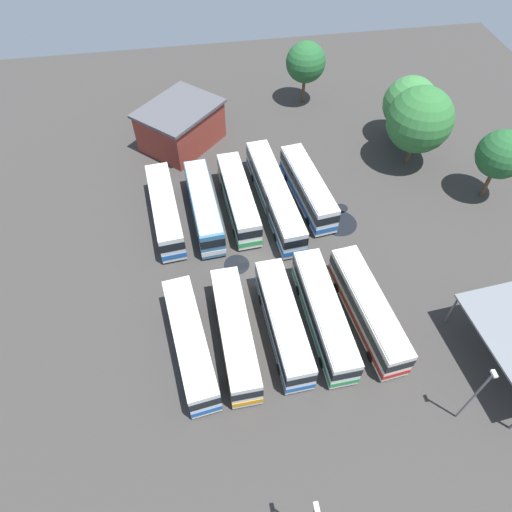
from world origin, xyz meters
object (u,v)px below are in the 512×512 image
(tree_west_edge, at_px, (420,120))
(bus_row1_slot1, at_px, (274,195))
(bus_row1_slot2, at_px, (238,198))
(bus_row0_slot4, at_px, (190,342))
(bus_row0_slot1, at_px, (324,314))
(tree_northwest, at_px, (410,103))
(depot_building, at_px, (181,125))
(bus_row1_slot0, at_px, (308,188))
(bus_row0_slot0, at_px, (368,309))
(tree_northeast, at_px, (502,154))
(lamp_post_near_entrance, at_px, (476,394))
(tree_east_edge, at_px, (306,62))
(bus_row0_slot2, at_px, (283,322))
(bus_row1_slot4, at_px, (165,210))
(bus_row0_slot3, at_px, (235,333))
(bus_row1_slot3, at_px, (204,206))

(tree_west_edge, bearing_deg, bus_row1_slot1, 106.45)
(bus_row1_slot2, bearing_deg, bus_row0_slot4, 159.03)
(bus_row0_slot1, relative_size, tree_northwest, 1.50)
(bus_row0_slot4, xyz_separation_m, depot_building, (30.42, -1.10, 0.72))
(bus_row1_slot0, xyz_separation_m, depot_building, (13.09, 13.27, 0.72))
(bus_row0_slot0, height_order, bus_row0_slot1, same)
(bus_row0_slot1, height_order, tree_northeast, tree_northeast)
(bus_row0_slot0, bearing_deg, bus_row1_slot0, 5.28)
(bus_row1_slot1, distance_m, lamp_post_near_entrance, 27.69)
(tree_northwest, bearing_deg, tree_west_edge, 168.71)
(bus_row1_slot2, relative_size, tree_northeast, 1.45)
(depot_building, xyz_separation_m, tree_east_edge, (6.98, -17.47, 3.18))
(bus_row0_slot2, bearing_deg, lamp_post_near_entrance, -128.56)
(bus_row1_slot4, bearing_deg, tree_northwest, -71.29)
(tree_northwest, distance_m, tree_west_edge, 5.02)
(bus_row1_slot2, bearing_deg, bus_row0_slot1, -161.29)
(depot_building, bearing_deg, bus_row1_slot2, -158.36)
(bus_row0_slot0, distance_m, tree_west_edge, 24.83)
(bus_row0_slot1, height_order, lamp_post_near_entrance, lamp_post_near_entrance)
(tree_northwest, bearing_deg, bus_row0_slot3, 136.26)
(bus_row0_slot4, height_order, bus_row1_slot4, same)
(bus_row0_slot4, bearing_deg, tree_northwest, -47.47)
(bus_row0_slot2, bearing_deg, tree_west_edge, -43.35)
(bus_row0_slot1, bearing_deg, bus_row0_slot4, 94.43)
(bus_row0_slot3, distance_m, bus_row1_slot4, 16.95)
(bus_row1_slot1, height_order, lamp_post_near_entrance, lamp_post_near_entrance)
(bus_row0_slot1, xyz_separation_m, bus_row1_slot1, (15.78, 1.42, 0.00))
(bus_row0_slot0, distance_m, bus_row0_slot3, 12.05)
(bus_row1_slot4, relative_size, tree_northwest, 1.44)
(bus_row1_slot2, height_order, tree_northeast, tree_northeast)
(bus_row1_slot1, distance_m, tree_northeast, 24.53)
(bus_row0_slot1, bearing_deg, tree_west_edge, -37.86)
(bus_row1_slot0, bearing_deg, bus_row0_slot2, 159.55)
(bus_row1_slot4, height_order, tree_northwest, tree_northwest)
(bus_row0_slot3, relative_size, tree_northwest, 1.43)
(bus_row0_slot2, bearing_deg, bus_row1_slot3, 19.57)
(bus_row0_slot4, bearing_deg, bus_row1_slot4, 5.24)
(bus_row0_slot1, distance_m, tree_east_edge, 37.29)
(tree_northeast, bearing_deg, bus_row0_slot1, 121.56)
(bus_row1_slot2, height_order, bus_row1_slot4, same)
(bus_row1_slot4, relative_size, lamp_post_near_entrance, 1.54)
(bus_row0_slot0, xyz_separation_m, lamp_post_near_entrance, (-9.84, -4.47, 2.41))
(bus_row1_slot1, distance_m, tree_northwest, 21.50)
(bus_row0_slot2, distance_m, tree_northeast, 30.27)
(depot_building, relative_size, tree_east_edge, 1.43)
(bus_row0_slot3, bearing_deg, depot_building, 5.22)
(bus_row0_slot1, distance_m, tree_northwest, 31.27)
(bus_row1_slot1, distance_m, bus_row1_slot4, 11.96)
(bus_row1_slot4, bearing_deg, bus_row1_slot0, -86.56)
(tree_northeast, distance_m, tree_east_edge, 27.65)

